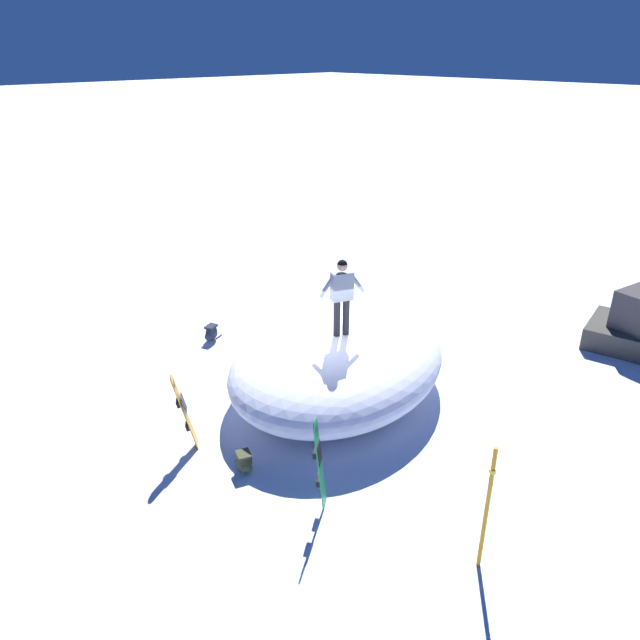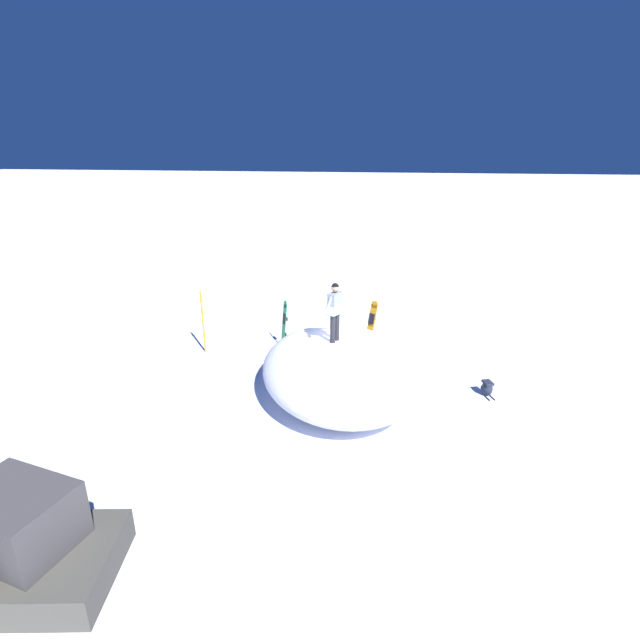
% 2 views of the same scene
% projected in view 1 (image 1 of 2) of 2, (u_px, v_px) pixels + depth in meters
% --- Properties ---
extents(ground, '(240.00, 240.00, 0.00)m').
position_uv_depth(ground, '(325.00, 400.00, 12.58)').
color(ground, white).
extents(snow_mound, '(5.79, 6.68, 1.48)m').
position_uv_depth(snow_mound, '(339.00, 360.00, 12.64)').
color(snow_mound, white).
rests_on(snow_mound, ground).
extents(snowboarder_standing, '(0.47, 0.93, 1.61)m').
position_uv_depth(snowboarder_standing, '(342.00, 291.00, 11.71)').
color(snowboarder_standing, black).
rests_on(snowboarder_standing, snow_mound).
extents(snowboard_primary_upright, '(0.30, 0.32, 1.66)m').
position_uv_depth(snowboard_primary_upright, '(319.00, 463.00, 9.35)').
color(snowboard_primary_upright, '#1E8C47').
rests_on(snowboard_primary_upright, ground).
extents(snowboard_secondary_upright, '(0.43, 0.46, 1.57)m').
position_uv_depth(snowboard_secondary_upright, '(184.00, 410.00, 10.78)').
color(snowboard_secondary_upright, orange).
rests_on(snowboard_secondary_upright, ground).
extents(backpack_near, '(0.39, 0.57, 0.41)m').
position_uv_depth(backpack_near, '(211.00, 333.00, 15.05)').
color(backpack_near, '#1E2333').
rests_on(backpack_near, ground).
extents(backpack_far, '(0.53, 0.39, 0.36)m').
position_uv_depth(backpack_far, '(244.00, 461.00, 10.43)').
color(backpack_far, '#383D23').
rests_on(backpack_far, ground).
extents(trail_marker_pole, '(0.10, 0.10, 2.09)m').
position_uv_depth(trail_marker_pole, '(487.00, 507.00, 8.13)').
color(trail_marker_pole, orange).
rests_on(trail_marker_pole, ground).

